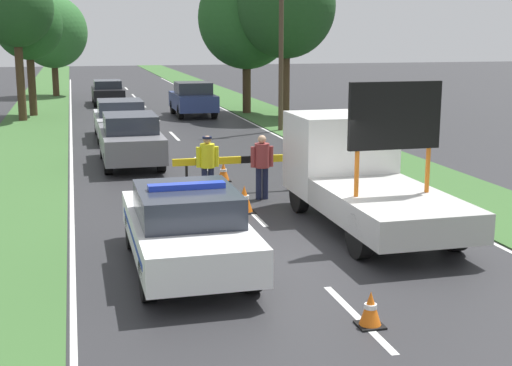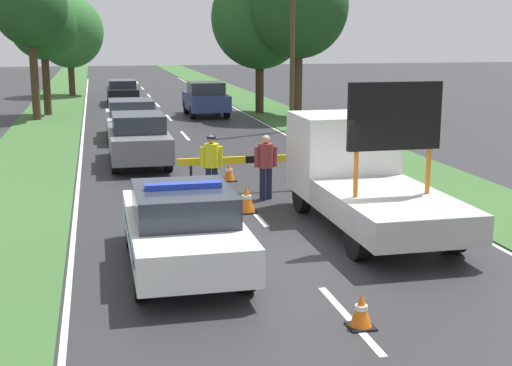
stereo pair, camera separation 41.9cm
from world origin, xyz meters
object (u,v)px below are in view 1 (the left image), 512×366
(queued_car_sedan_silver, at_px, (121,119))
(queued_car_sedan_black, at_px, (108,91))
(roadside_tree_mid_left, at_px, (28,25))
(work_truck, at_px, (358,172))
(traffic_cone_near_police, at_px, (341,181))
(police_officer, at_px, (208,161))
(traffic_cone_near_truck, at_px, (370,309))
(road_barrier, at_px, (241,162))
(traffic_cone_lane_edge, at_px, (223,172))
(roadside_tree_near_right, at_px, (286,6))
(traffic_cone_behind_barrier, at_px, (244,199))
(queued_car_hatch_blue, at_px, (193,99))
(traffic_cone_centre_front, at_px, (151,191))
(utility_pole, at_px, (281,29))
(police_car, at_px, (186,227))
(pedestrian_civilian, at_px, (262,162))
(roadside_tree_mid_right, at_px, (53,32))
(queued_car_suv_grey, at_px, (131,139))
(roadside_tree_near_left, at_px, (16,9))
(roadside_tree_far_left, at_px, (246,18))

(queued_car_sedan_silver, distance_m, queued_car_sedan_black, 14.07)
(roadside_tree_mid_left, bearing_deg, queued_car_sedan_silver, -67.55)
(work_truck, bearing_deg, traffic_cone_near_police, -105.03)
(police_officer, relative_size, traffic_cone_near_truck, 3.06)
(road_barrier, relative_size, traffic_cone_near_truck, 6.84)
(traffic_cone_lane_edge, relative_size, roadside_tree_near_right, 0.07)
(traffic_cone_behind_barrier, xyz_separation_m, queued_car_hatch_blue, (2.08, 19.74, 0.54))
(traffic_cone_centre_front, bearing_deg, queued_car_sedan_black, 89.50)
(roadside_tree_near_right, bearing_deg, traffic_cone_behind_barrier, -109.53)
(traffic_cone_lane_edge, bearing_deg, roadside_tree_mid_left, 108.24)
(queued_car_hatch_blue, bearing_deg, utility_pole, 113.03)
(police_car, distance_m, pedestrian_civilian, 5.57)
(roadside_tree_mid_right, bearing_deg, traffic_cone_near_police, -75.94)
(pedestrian_civilian, relative_size, roadside_tree_near_right, 0.21)
(road_barrier, distance_m, police_officer, 1.11)
(queued_car_suv_grey, bearing_deg, road_barrier, 117.83)
(traffic_cone_behind_barrier, xyz_separation_m, roadside_tree_near_right, (6.38, 18.00, 5.04))
(queued_car_suv_grey, bearing_deg, queued_car_sedan_black, -90.80)
(queued_car_sedan_silver, relative_size, roadside_tree_near_right, 0.57)
(queued_car_hatch_blue, xyz_separation_m, queued_car_sedan_black, (-3.86, 7.06, -0.11))
(traffic_cone_behind_barrier, relative_size, roadside_tree_near_left, 0.09)
(queued_car_sedan_black, bearing_deg, traffic_cone_near_truck, 93.38)
(traffic_cone_near_police, relative_size, roadside_tree_far_left, 0.07)
(road_barrier, xyz_separation_m, traffic_cone_centre_front, (-2.42, -0.72, -0.50))
(pedestrian_civilian, bearing_deg, road_barrier, 94.61)
(work_truck, relative_size, queued_car_sedan_black, 1.27)
(work_truck, height_order, traffic_cone_behind_barrier, work_truck)
(traffic_cone_near_truck, height_order, traffic_cone_lane_edge, traffic_cone_lane_edge)
(police_car, xyz_separation_m, road_barrier, (2.34, 5.80, 0.04))
(roadside_tree_near_right, bearing_deg, traffic_cone_centre_front, -116.83)
(queued_car_sedan_silver, bearing_deg, utility_pole, -174.62)
(roadside_tree_far_left, bearing_deg, utility_pole, -91.60)
(work_truck, bearing_deg, roadside_tree_far_left, -97.48)
(work_truck, bearing_deg, queued_car_suv_grey, -62.64)
(roadside_tree_near_right, height_order, roadside_tree_mid_right, roadside_tree_near_right)
(traffic_cone_behind_barrier, xyz_separation_m, traffic_cone_lane_edge, (0.26, 3.63, -0.05))
(road_barrier, distance_m, roadside_tree_mid_right, 31.62)
(roadside_tree_mid_right, bearing_deg, roadside_tree_near_right, -53.55)
(queued_car_suv_grey, height_order, roadside_tree_near_right, roadside_tree_near_right)
(queued_car_hatch_blue, bearing_deg, queued_car_suv_grey, 72.22)
(traffic_cone_near_truck, height_order, utility_pole, utility_pole)
(police_car, height_order, roadside_tree_near_right, roadside_tree_near_right)
(traffic_cone_lane_edge, distance_m, utility_pole, 11.44)
(queued_car_hatch_blue, xyz_separation_m, roadside_tree_far_left, (2.90, 0.55, 3.98))
(police_officer, distance_m, queued_car_sedan_silver, 11.18)
(police_officer, bearing_deg, roadside_tree_near_right, -101.51)
(roadside_tree_mid_right, bearing_deg, traffic_cone_lane_edge, -80.25)
(queued_car_sedan_silver, relative_size, utility_pole, 0.54)
(traffic_cone_centre_front, relative_size, queued_car_hatch_blue, 0.15)
(traffic_cone_centre_front, height_order, roadside_tree_near_left, roadside_tree_near_left)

